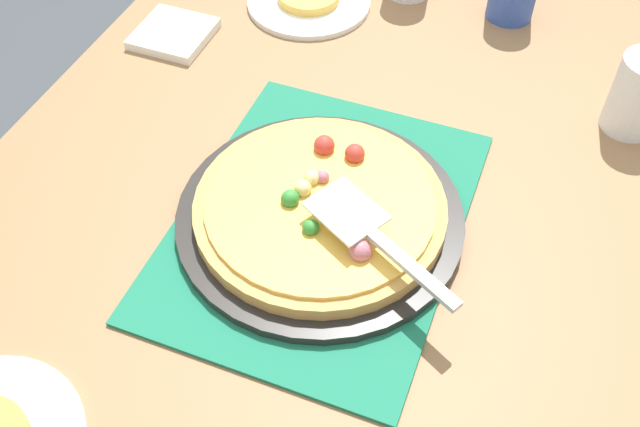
# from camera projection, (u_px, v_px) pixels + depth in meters

# --- Properties ---
(dining_table) EXTENTS (1.40, 1.00, 0.75)m
(dining_table) POSITION_uv_depth(u_px,v_px,m) (320.00, 271.00, 1.05)
(dining_table) COLOR olive
(dining_table) RESTS_ON ground_plane
(placemat) EXTENTS (0.48, 0.36, 0.01)m
(placemat) POSITION_uv_depth(u_px,v_px,m) (320.00, 222.00, 0.96)
(placemat) COLOR #196B4C
(placemat) RESTS_ON dining_table
(pizza_pan) EXTENTS (0.38, 0.38, 0.01)m
(pizza_pan) POSITION_uv_depth(u_px,v_px,m) (320.00, 217.00, 0.95)
(pizza_pan) COLOR black
(pizza_pan) RESTS_ON placemat
(pizza) EXTENTS (0.33, 0.33, 0.05)m
(pizza) POSITION_uv_depth(u_px,v_px,m) (320.00, 206.00, 0.94)
(pizza) COLOR tan
(pizza) RESTS_ON pizza_pan
(plate_far_right) EXTENTS (0.22, 0.22, 0.01)m
(plate_far_right) POSITION_uv_depth(u_px,v_px,m) (309.00, 2.00, 1.29)
(plate_far_right) COLOR white
(plate_far_right) RESTS_ON dining_table
(cup_far) EXTENTS (0.08, 0.08, 0.12)m
(cup_far) POSITION_uv_depth(u_px,v_px,m) (639.00, 95.00, 1.04)
(cup_far) COLOR white
(cup_far) RESTS_ON dining_table
(pizza_server) EXTENTS (0.15, 0.22, 0.01)m
(pizza_server) POSITION_uv_depth(u_px,v_px,m) (373.00, 234.00, 0.86)
(pizza_server) COLOR silver
(pizza_server) RESTS_ON pizza
(napkin_stack) EXTENTS (0.12, 0.12, 0.02)m
(napkin_stack) POSITION_uv_depth(u_px,v_px,m) (174.00, 34.00, 1.23)
(napkin_stack) COLOR white
(napkin_stack) RESTS_ON dining_table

